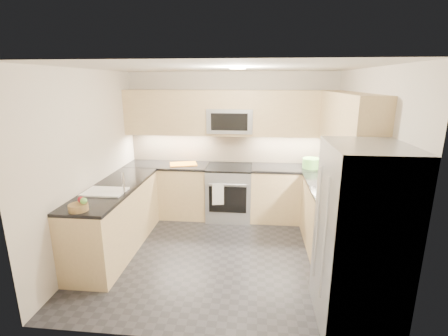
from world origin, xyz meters
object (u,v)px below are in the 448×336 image
Objects in this scene: gas_range at (229,193)px; refrigerator at (360,238)px; cutting_board at (183,164)px; microwave at (230,120)px; utensil_bowl at (311,163)px; fruit_basket at (78,207)px.

refrigerator is at bearing -59.12° from gas_range.
gas_range is 2.00× the size of cutting_board.
cutting_board is at bearing 178.39° from gas_range.
microwave is (0.00, 0.12, 1.24)m from gas_range.
cutting_board is at bearing 179.49° from utensil_bowl.
gas_range is 1.25m from microwave.
refrigerator reaches higher than cutting_board.
gas_range is 4.28× the size of fruit_basket.
refrigerator is 3.95× the size of cutting_board.
refrigerator is 8.47× the size of fruit_basket.
utensil_bowl is at bearing 91.98° from refrigerator.
cutting_board is at bearing -172.77° from microwave.
refrigerator is 3.33m from cutting_board.
fruit_basket is (-0.71, -2.17, 0.03)m from cutting_board.
refrigerator reaches higher than gas_range.
microwave is 1.67× the size of cutting_board.
gas_range is at bearing 54.80° from fruit_basket.
gas_range is 0.51× the size of refrigerator.
microwave reaches higher than refrigerator.
fruit_basket is (-2.88, -2.15, -0.04)m from utensil_bowl.
utensil_bowl is 3.59m from fruit_basket.
cutting_board is at bearing 71.96° from fruit_basket.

